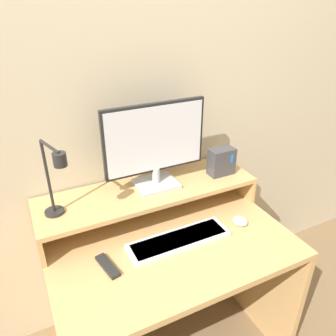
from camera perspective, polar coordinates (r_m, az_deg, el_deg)
The scene contains 9 objects.
wall_back at distance 1.57m, azimuth -6.62°, elevation 11.96°, with size 6.00×0.05×2.50m.
desk at distance 1.64m, azimuth -0.00°, elevation -18.01°, with size 1.05×0.73×0.72m.
monitor_shelf at distance 1.57m, azimuth -3.39°, elevation -4.29°, with size 1.05×0.31×0.14m.
monitor at distance 1.49m, azimuth -2.24°, elevation 4.15°, with size 0.49×0.16×0.41m.
desk_lamp at distance 1.32m, azimuth -19.07°, elevation -1.83°, with size 0.11×0.21×0.34m.
router_dock at distance 1.67m, azimuth 9.28°, elevation 1.12°, with size 0.13×0.08×0.14m.
keyboard at distance 1.47m, azimuth 1.91°, elevation -12.37°, with size 0.46×0.14×0.02m.
mouse at distance 1.60m, azimuth 12.43°, elevation -8.99°, with size 0.07×0.08×0.03m.
remote_control at distance 1.37m, azimuth -10.47°, elevation -16.43°, with size 0.07×0.15×0.02m.
Camera 1 is at (-0.50, -0.66, 1.67)m, focal length 35.00 mm.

